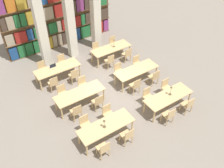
{
  "coord_description": "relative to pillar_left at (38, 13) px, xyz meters",
  "views": [
    {
      "loc": [
        -4.87,
        -7.61,
        8.33
      ],
      "look_at": [
        0.0,
        -0.23,
        0.67
      ],
      "focal_mm": 40.0,
      "sensor_mm": 36.0,
      "label": 1
    }
  ],
  "objects": [
    {
      "name": "ground_plane",
      "position": [
        1.61,
        -3.89,
        -3.0
      ],
      "size": [
        40.0,
        40.0,
        0.0
      ],
      "primitive_type": "plane",
      "color": "gray"
    },
    {
      "name": "bookshelf_bank",
      "position": [
        1.62,
        1.42,
        -0.28
      ],
      "size": [
        6.69,
        0.35,
        5.5
      ],
      "color": "brown",
      "rests_on": "ground_plane"
    },
    {
      "name": "pillar_left",
      "position": [
        0.0,
        0.0,
        0.0
      ],
      "size": [
        0.46,
        0.46,
        6.0
      ],
      "color": "silver",
      "rests_on": "ground_plane"
    },
    {
      "name": "pillar_center",
      "position": [
        1.61,
        0.0,
        0.0
      ],
      "size": [
        0.46,
        0.46,
        6.0
      ],
      "color": "silver",
      "rests_on": "ground_plane"
    },
    {
      "name": "reading_table_0",
      "position": [
        0.0,
        -6.13,
        -2.33
      ],
      "size": [
        2.28,
        0.82,
        0.75
      ],
      "color": "tan",
      "rests_on": "ground_plane"
    },
    {
      "name": "chair_0",
      "position": [
        -0.55,
        -6.82,
        -2.52
      ],
      "size": [
        0.42,
        0.4,
        0.89
      ],
      "color": "tan",
      "rests_on": "ground_plane"
    },
    {
      "name": "chair_1",
      "position": [
        -0.55,
        -5.43,
        -2.52
      ],
      "size": [
        0.42,
        0.4,
        0.89
      ],
      "rotation": [
        0.0,
        0.0,
        3.14
      ],
      "color": "tan",
      "rests_on": "ground_plane"
    },
    {
      "name": "chair_2",
      "position": [
        0.54,
        -6.82,
        -2.52
      ],
      "size": [
        0.42,
        0.4,
        0.89
      ],
      "color": "tan",
      "rests_on": "ground_plane"
    },
    {
      "name": "chair_3",
      "position": [
        0.54,
        -5.43,
        -2.52
      ],
      "size": [
        0.42,
        0.4,
        0.89
      ],
      "rotation": [
        0.0,
        0.0,
        3.14
      ],
      "color": "tan",
      "rests_on": "ground_plane"
    },
    {
      "name": "desk_lamp_0",
      "position": [
        -0.09,
        -6.15,
        -1.98
      ],
      "size": [
        0.14,
        0.14,
        0.4
      ],
      "color": "brown",
      "rests_on": "reading_table_0"
    },
    {
      "name": "reading_table_1",
      "position": [
        3.19,
        -6.23,
        -2.33
      ],
      "size": [
        2.28,
        0.82,
        0.75
      ],
      "color": "tan",
      "rests_on": "ground_plane"
    },
    {
      "name": "chair_4",
      "position": [
        2.63,
        -6.93,
        -2.52
      ],
      "size": [
        0.42,
        0.4,
        0.89
      ],
      "color": "tan",
      "rests_on": "ground_plane"
    },
    {
      "name": "chair_5",
      "position": [
        2.63,
        -5.54,
        -2.52
      ],
      "size": [
        0.42,
        0.4,
        0.89
      ],
      "rotation": [
        0.0,
        0.0,
        3.14
      ],
      "color": "tan",
      "rests_on": "ground_plane"
    },
    {
      "name": "chair_6",
      "position": [
        3.75,
        -6.93,
        -2.52
      ],
      "size": [
        0.42,
        0.4,
        0.89
      ],
      "color": "tan",
      "rests_on": "ground_plane"
    },
    {
      "name": "chair_7",
      "position": [
        3.75,
        -5.54,
        -2.52
      ],
      "size": [
        0.42,
        0.4,
        0.89
      ],
      "rotation": [
        0.0,
        0.0,
        3.14
      ],
      "color": "tan",
      "rests_on": "ground_plane"
    },
    {
      "name": "desk_lamp_1",
      "position": [
        3.32,
        -6.2,
        -1.94
      ],
      "size": [
        0.14,
        0.14,
        0.47
      ],
      "color": "brown",
      "rests_on": "reading_table_1"
    },
    {
      "name": "reading_table_2",
      "position": [
        0.01,
        -3.9,
        -2.33
      ],
      "size": [
        2.28,
        0.82,
        0.75
      ],
      "color": "tan",
      "rests_on": "ground_plane"
    },
    {
      "name": "chair_8",
      "position": [
        -0.53,
        -4.59,
        -2.52
      ],
      "size": [
        0.42,
        0.4,
        0.89
      ],
      "color": "tan",
      "rests_on": "ground_plane"
    },
    {
      "name": "chair_9",
      "position": [
        -0.53,
        -3.21,
        -2.52
      ],
      "size": [
        0.42,
        0.4,
        0.89
      ],
      "rotation": [
        0.0,
        0.0,
        3.14
      ],
      "color": "tan",
      "rests_on": "ground_plane"
    },
    {
      "name": "chair_10",
      "position": [
        0.54,
        -4.59,
        -2.52
      ],
      "size": [
        0.42,
        0.4,
        0.89
      ],
      "color": "tan",
      "rests_on": "ground_plane"
    },
    {
      "name": "chair_11",
      "position": [
        0.54,
        -3.21,
        -2.52
      ],
      "size": [
        0.42,
        0.4,
        0.89
      ],
      "rotation": [
        0.0,
        0.0,
        3.14
      ],
      "color": "tan",
      "rests_on": "ground_plane"
    },
    {
      "name": "reading_table_3",
      "position": [
        3.19,
        -3.94,
        -2.33
      ],
      "size": [
        2.28,
        0.82,
        0.75
      ],
      "color": "tan",
      "rests_on": "ground_plane"
    },
    {
      "name": "chair_12",
      "position": [
        2.61,
        -4.63,
        -2.52
      ],
      "size": [
        0.42,
        0.4,
        0.89
      ],
      "color": "tan",
      "rests_on": "ground_plane"
    },
    {
      "name": "chair_13",
      "position": [
        2.61,
        -3.25,
        -2.52
      ],
      "size": [
        0.42,
        0.4,
        0.89
      ],
      "rotation": [
        0.0,
        0.0,
        3.14
      ],
      "color": "tan",
      "rests_on": "ground_plane"
    },
    {
      "name": "chair_14",
      "position": [
        3.79,
        -4.63,
        -2.52
      ],
      "size": [
        0.42,
        0.4,
        0.89
      ],
      "color": "tan",
      "rests_on": "ground_plane"
    },
    {
      "name": "chair_15",
      "position": [
        3.79,
        -3.25,
        -2.52
      ],
      "size": [
        0.42,
        0.4,
        0.89
      ],
      "rotation": [
        0.0,
        0.0,
        3.14
      ],
      "color": "tan",
      "rests_on": "ground_plane"
    },
    {
      "name": "reading_table_4",
      "position": [
        -0.06,
        -1.64,
        -2.33
      ],
      "size": [
        2.28,
        0.82,
        0.75
      ],
      "color": "tan",
      "rests_on": "ground_plane"
    },
    {
      "name": "chair_16",
      "position": [
        -0.61,
        -2.33,
        -2.52
      ],
      "size": [
        0.42,
        0.4,
        0.89
      ],
      "color": "tan",
      "rests_on": "ground_plane"
    },
    {
      "name": "chair_17",
      "position": [
        -0.61,
        -0.94,
        -2.52
      ],
      "size": [
        0.42,
        0.4,
        0.89
      ],
      "rotation": [
        0.0,
        0.0,
        3.14
      ],
      "color": "tan",
      "rests_on": "ground_plane"
    },
    {
      "name": "chair_18",
      "position": [
        0.5,
        -2.33,
        -2.52
      ],
      "size": [
        0.42,
        0.4,
        0.89
      ],
      "color": "tan",
      "rests_on": "ground_plane"
    },
    {
      "name": "chair_19",
      "position": [
        0.5,
        -0.94,
        -2.52
      ],
      "size": [
        0.42,
        0.4,
        0.89
      ],
      "rotation": [
        0.0,
        0.0,
        3.14
      ],
      "color": "tan",
      "rests_on": "ground_plane"
    },
    {
      "name": "laptop",
      "position": [
        -0.22,
        -1.42,
        -2.21
      ],
      "size": [
        0.32,
        0.22,
        0.21
      ],
      "rotation": [
        0.0,
        0.0,
        3.14
      ],
      "color": "silver",
      "rests_on": "reading_table_4"
    },
    {
      "name": "reading_table_5",
      "position": [
        3.21,
        -1.58,
        -2.33
      ],
      "size": [
        2.28,
        0.82,
        0.75
      ],
      "color": "tan",
      "rests_on": "ground_plane"
    },
    {
      "name": "chair_20",
      "position": [
        2.68,
        -2.27,
        -2.52
      ],
      "size": [
        0.42,
        0.4,
        0.89
      ],
      "color": "tan",
      "rests_on": "ground_plane"
    },
    {
      "name": "chair_21",
      "position": [
        2.68,
        -0.89,
        -2.52
      ],
      "size": [
        0.42,
        0.4,
        0.89
      ],
      "rotation": [
        0.0,
        0.0,
        3.14
      ],
      "color": "tan",
      "rests_on": "ground_plane"
    },
    {
      "name": "chair_22",
      "position": [
        3.82,
        -2.27,
        -2.52
      ],
      "size": [
        0.42,
        0.4,
        0.89
      ],
      "color": "tan",
      "rests_on": "ground_plane"
    },
    {
      "name": "chair_23",
      "position": [
        3.82,
        -0.89,
        -2.52
      ],
      "size": [
        0.42,
        0.4,
        0.89
      ],
      "rotation": [
        0.0,
        0.0,
        3.14
      ],
      "color": "tan",
      "rests_on": "ground_plane"
    },
    {
      "name": "desk_lamp_2",
      "position": [
        3.42,
        -1.56,
        -1.94
      ],
      "size": [
        0.14,
        0.14,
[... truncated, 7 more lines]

